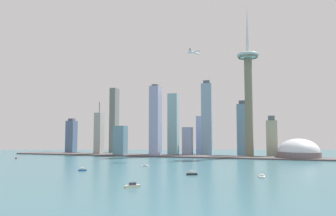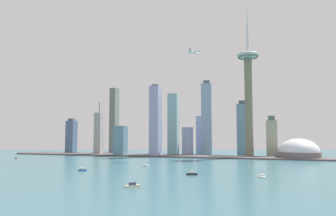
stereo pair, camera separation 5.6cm
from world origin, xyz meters
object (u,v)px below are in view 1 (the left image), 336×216
Objects in this scene: skyscraper_0 at (188,141)px; boat_4 at (262,176)px; skyscraper_11 at (272,138)px; observation_tower at (248,82)px; airplane at (194,52)px; skyscraper_2 at (173,124)px; boat_1 at (133,186)px; skyscraper_8 at (120,141)px; skyscraper_9 at (155,121)px; boat_3 at (145,166)px; skyscraper_6 at (159,137)px; boat_2 at (16,158)px; skyscraper_10 at (243,129)px; boat_5 at (192,174)px; boat_0 at (82,170)px; skyscraper_3 at (207,118)px; skyscraper_4 at (99,134)px; skyscraper_1 at (71,136)px; stadium_dome at (299,152)px; skyscraper_5 at (114,120)px; skyscraper_7 at (202,135)px.

boat_4 is at bearing -63.10° from skyscraper_0.
boat_4 is at bearing -92.95° from skyscraper_11.
airplane is at bearing -144.48° from observation_tower.
skyscraper_2 is 465.50m from boat_1.
skyscraper_8 is at bearing -160.09° from skyscraper_0.
boat_3 is (53.04, -201.73, -77.14)m from skyscraper_9.
skyscraper_6 is 0.95× the size of skyscraper_11.
observation_tower is at bearing 73.32° from boat_2.
boat_5 is (-38.60, -357.46, -58.36)m from skyscraper_10.
skyscraper_11 reaches higher than boat_0.
boat_5 is (144.96, -281.92, -76.47)m from skyscraper_9.
skyscraper_3 is 1.40× the size of skyscraper_4.
skyscraper_8 is at bearing -14.45° from skyscraper_4.
skyscraper_4 is at bearing -31.00° from skyscraper_1.
boat_3 is (-7.48, -252.75, -31.37)m from skyscraper_0.
skyscraper_4 is 188.49m from boat_2.
observation_tower is 358.38m from boat_5.
skyscraper_3 is at bearing 84.26° from boat_2.
skyscraper_11 is at bearing 4.45° from skyscraper_0.
boat_5 is (-82.55, -3.73, 0.44)m from boat_4.
boat_4 is (126.87, -359.34, -84.47)m from skyscraper_3.
skyscraper_4 is (-442.86, -14.08, 37.53)m from stadium_dome.
skyscraper_1 is 0.57× the size of skyscraper_9.
boat_5 is (168.74, -375.69, -38.68)m from skyscraper_6.
skyscraper_1 is at bearing 81.11° from boat_0.
observation_tower reaches higher than skyscraper_4.
boat_1 is at bearing -63.30° from skyscraper_8.
airplane is (368.55, -128.85, 172.17)m from skyscraper_1.
skyscraper_10 reaches higher than boat_5.
stadium_dome is 456.23m from boat_1.
observation_tower is 24.33× the size of boat_5.
skyscraper_0 is 344.84m from boat_5.
airplane reaches higher than skyscraper_5.
skyscraper_8 reaches higher than stadium_dome.
skyscraper_0 is at bearing -16.75° from skyscraper_5.
observation_tower reaches higher than skyscraper_6.
skyscraper_2 is at bearing 172.78° from stadium_dome.
skyscraper_9 reaches higher than boat_3.
skyscraper_10 is (455.54, -14.79, 16.69)m from skyscraper_1.
boat_3 is (-47.60, -282.88, -84.71)m from skyscraper_3.
skyscraper_9 reaches higher than skyscraper_7.
skyscraper_3 reaches higher than skyscraper_10.
boat_0 is at bearing -54.67° from skyscraper_1.
skyscraper_3 reaches higher than skyscraper_2.
observation_tower is 4.91× the size of skyscraper_8.
skyscraper_11 is (61.64, -10.15, -18.67)m from skyscraper_10.
skyscraper_7 reaches higher than boat_3.
skyscraper_2 is 1.15× the size of skyscraper_4.
skyscraper_10 reaches higher than boat_3.
skyscraper_4 is 3.99× the size of airplane.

